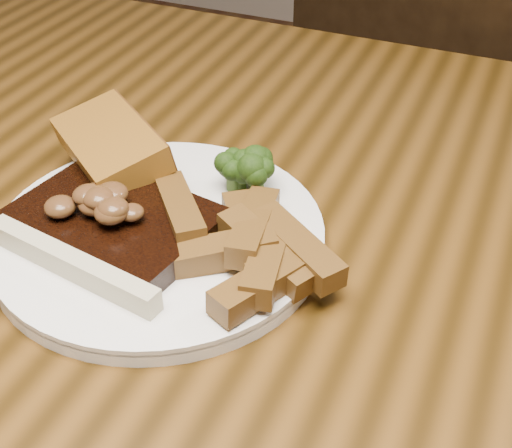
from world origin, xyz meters
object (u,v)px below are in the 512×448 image
Objects in this scene: dining_table at (250,322)px; steak at (111,226)px; garlic_bread at (113,164)px; plate at (160,237)px; potato_wedges at (233,247)px; chair_far at (421,157)px.

dining_table is 0.16m from steak.
garlic_bread is at bearing 130.97° from steak.
garlic_bread is (-0.08, 0.06, 0.02)m from plate.
garlic_bread is at bearing 156.57° from potato_wedges.
potato_wedges is at bearing 12.89° from garlic_bread.
plate is at bearing 44.81° from steak.
garlic_bread is 0.16m from potato_wedges.
chair_far is 0.74m from garlic_bread.
dining_table is at bearing 23.27° from plate.
steak is at bearing -172.45° from potato_wedges.
dining_table is at bearing 37.15° from steak.
chair_far is 6.89× the size of garlic_bread.
chair_far is 0.78m from potato_wedges.
garlic_bread is at bearing 94.72° from chair_far.
dining_table is 1.91× the size of chair_far.
dining_table is 5.90× the size of plate.
plate is at bearing 173.45° from potato_wedges.
dining_table is at bearing 107.36° from chair_far.
steak is 0.10m from potato_wedges.
potato_wedges reaches higher than dining_table.
plate is at bearing 0.46° from garlic_bread.
garlic_bread is at bearing 144.14° from plate.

